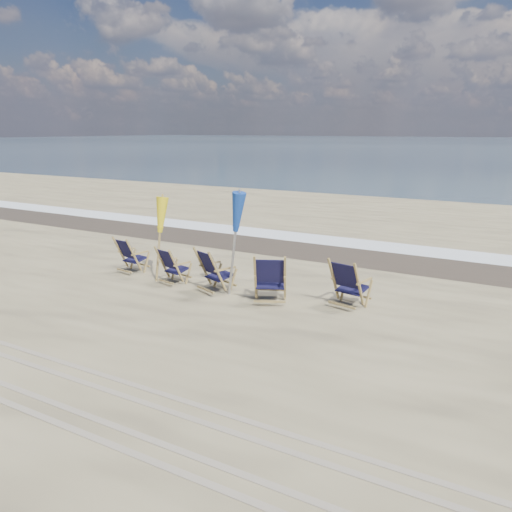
{
  "coord_description": "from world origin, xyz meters",
  "views": [
    {
      "loc": [
        5.13,
        -7.05,
        3.6
      ],
      "look_at": [
        0.0,
        2.2,
        0.9
      ],
      "focal_mm": 35.0,
      "sensor_mm": 36.0,
      "label": 1
    }
  ],
  "objects_px": {
    "beach_chair_3": "(285,280)",
    "beach_chair_4": "(359,287)",
    "beach_chair_0": "(134,257)",
    "beach_chair_2": "(217,273)",
    "beach_chair_1": "(176,268)",
    "umbrella_blue": "(233,216)",
    "umbrella_yellow": "(158,219)"
  },
  "relations": [
    {
      "from": "beach_chair_3",
      "to": "umbrella_blue",
      "type": "distance_m",
      "value": 1.74
    },
    {
      "from": "beach_chair_1",
      "to": "umbrella_blue",
      "type": "height_order",
      "value": "umbrella_blue"
    },
    {
      "from": "beach_chair_0",
      "to": "beach_chair_4",
      "type": "xyz_separation_m",
      "value": [
        5.75,
        0.22,
        0.05
      ]
    },
    {
      "from": "umbrella_yellow",
      "to": "beach_chair_4",
      "type": "bearing_deg",
      "value": 2.26
    },
    {
      "from": "umbrella_yellow",
      "to": "beach_chair_1",
      "type": "bearing_deg",
      "value": -20.38
    },
    {
      "from": "beach_chair_3",
      "to": "beach_chair_4",
      "type": "relative_size",
      "value": 1.04
    },
    {
      "from": "beach_chair_2",
      "to": "beach_chair_4",
      "type": "distance_m",
      "value": 3.07
    },
    {
      "from": "beach_chair_1",
      "to": "beach_chair_3",
      "type": "relative_size",
      "value": 0.84
    },
    {
      "from": "beach_chair_3",
      "to": "beach_chair_4",
      "type": "bearing_deg",
      "value": 169.03
    },
    {
      "from": "beach_chair_0",
      "to": "beach_chair_1",
      "type": "distance_m",
      "value": 1.53
    },
    {
      "from": "beach_chair_1",
      "to": "beach_chair_4",
      "type": "height_order",
      "value": "beach_chair_4"
    },
    {
      "from": "beach_chair_4",
      "to": "beach_chair_0",
      "type": "bearing_deg",
      "value": 14.21
    },
    {
      "from": "beach_chair_1",
      "to": "beach_chair_3",
      "type": "xyz_separation_m",
      "value": [
        2.77,
        0.1,
        0.09
      ]
    },
    {
      "from": "beach_chair_2",
      "to": "beach_chair_3",
      "type": "relative_size",
      "value": 0.94
    },
    {
      "from": "beach_chair_0",
      "to": "beach_chair_2",
      "type": "distance_m",
      "value": 2.76
    },
    {
      "from": "beach_chair_0",
      "to": "beach_chair_2",
      "type": "xyz_separation_m",
      "value": [
        2.73,
        -0.35,
        0.04
      ]
    },
    {
      "from": "beach_chair_2",
      "to": "umbrella_yellow",
      "type": "xyz_separation_m",
      "value": [
        -1.91,
        0.37,
        0.98
      ]
    },
    {
      "from": "beach_chair_1",
      "to": "umbrella_blue",
      "type": "xyz_separation_m",
      "value": [
        1.54,
        0.06,
        1.33
      ]
    },
    {
      "from": "beach_chair_4",
      "to": "umbrella_blue",
      "type": "distance_m",
      "value": 3.0
    },
    {
      "from": "beach_chair_0",
      "to": "beach_chair_4",
      "type": "distance_m",
      "value": 5.75
    },
    {
      "from": "beach_chair_2",
      "to": "umbrella_yellow",
      "type": "distance_m",
      "value": 2.18
    },
    {
      "from": "beach_chair_3",
      "to": "beach_chair_4",
      "type": "height_order",
      "value": "beach_chair_3"
    },
    {
      "from": "beach_chair_0",
      "to": "beach_chair_2",
      "type": "bearing_deg",
      "value": -178.33
    },
    {
      "from": "beach_chair_0",
      "to": "umbrella_blue",
      "type": "xyz_separation_m",
      "value": [
        3.05,
        -0.17,
        1.31
      ]
    },
    {
      "from": "beach_chair_0",
      "to": "beach_chair_4",
      "type": "relative_size",
      "value": 0.91
    },
    {
      "from": "beach_chair_4",
      "to": "umbrella_yellow",
      "type": "height_order",
      "value": "umbrella_yellow"
    },
    {
      "from": "umbrella_blue",
      "to": "umbrella_yellow",
      "type": "bearing_deg",
      "value": 175.0
    },
    {
      "from": "umbrella_yellow",
      "to": "beach_chair_0",
      "type": "bearing_deg",
      "value": -178.49
    },
    {
      "from": "beach_chair_1",
      "to": "beach_chair_4",
      "type": "relative_size",
      "value": 0.87
    },
    {
      "from": "beach_chair_2",
      "to": "beach_chair_4",
      "type": "height_order",
      "value": "beach_chair_4"
    },
    {
      "from": "beach_chair_2",
      "to": "umbrella_yellow",
      "type": "height_order",
      "value": "umbrella_yellow"
    },
    {
      "from": "beach_chair_1",
      "to": "umbrella_blue",
      "type": "distance_m",
      "value": 2.04
    }
  ]
}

